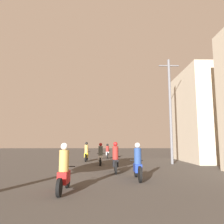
{
  "coord_description": "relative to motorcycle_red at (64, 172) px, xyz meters",
  "views": [
    {
      "loc": [
        -0.09,
        0.02,
        1.64
      ],
      "look_at": [
        0.19,
        18.02,
        4.13
      ],
      "focal_mm": 35.0,
      "sensor_mm": 36.0,
      "label": 1
    }
  ],
  "objects": [
    {
      "name": "motorcycle_yellow",
      "position": [
        -0.44,
        11.85,
        0.0
      ],
      "size": [
        0.6,
        2.01,
        1.65
      ],
      "rotation": [
        0.0,
        0.0,
        0.05
      ],
      "color": "black",
      "rests_on": "ground_plane"
    },
    {
      "name": "motorcycle_white",
      "position": [
        0.91,
        8.67,
        -0.01
      ],
      "size": [
        0.6,
        1.94,
        1.59
      ],
      "rotation": [
        0.0,
        0.0,
        -0.05
      ],
      "color": "black",
      "rests_on": "ground_plane"
    },
    {
      "name": "building_right_far",
      "position": [
        10.07,
        11.61,
        3.25
      ],
      "size": [
        4.3,
        6.98,
        7.8
      ],
      "color": "beige",
      "rests_on": "ground_plane"
    },
    {
      "name": "utility_pole_far",
      "position": [
        6.31,
        9.25,
        3.63
      ],
      "size": [
        1.6,
        0.2,
        8.22
      ],
      "color": "slate",
      "rests_on": "ground_plane"
    },
    {
      "name": "motorcycle_blue",
      "position": [
        2.78,
        2.37,
        -0.0
      ],
      "size": [
        0.6,
        2.07,
        1.62
      ],
      "rotation": [
        0.0,
        0.0,
        0.01
      ],
      "color": "black",
      "rests_on": "ground_plane"
    },
    {
      "name": "motorcycle_black",
      "position": [
        1.87,
        4.68,
        0.01
      ],
      "size": [
        0.6,
        2.07,
        1.65
      ],
      "rotation": [
        0.0,
        0.0,
        0.14
      ],
      "color": "black",
      "rests_on": "ground_plane"
    },
    {
      "name": "motorcycle_silver",
      "position": [
        1.37,
        15.24,
        -0.05
      ],
      "size": [
        0.6,
        2.08,
        1.48
      ],
      "rotation": [
        0.0,
        0.0,
        0.05
      ],
      "color": "black",
      "rests_on": "ground_plane"
    },
    {
      "name": "motorcycle_red",
      "position": [
        0.0,
        0.0,
        0.0
      ],
      "size": [
        0.6,
        1.92,
        1.62
      ],
      "rotation": [
        0.0,
        0.0,
        -0.13
      ],
      "color": "black",
      "rests_on": "ground_plane"
    }
  ]
}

